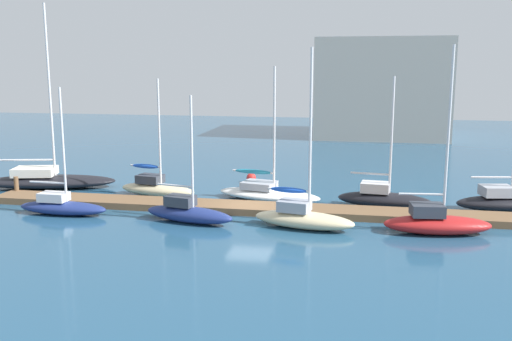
{
  "coord_description": "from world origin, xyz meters",
  "views": [
    {
      "loc": [
        6.04,
        -30.07,
        8.08
      ],
      "look_at": [
        0.0,
        2.0,
        2.0
      ],
      "focal_mm": 39.16,
      "sensor_mm": 36.0,
      "label": 1
    }
  ],
  "objects_px": {
    "sailboat_2": "(156,187)",
    "sailboat_4": "(267,192)",
    "sailboat_0": "(47,179)",
    "sailboat_5": "(303,216)",
    "sailboat_6": "(383,198)",
    "mooring_buoy_red": "(251,178)",
    "sailboat_8": "(505,201)",
    "sailboat_7": "(436,222)",
    "sailboat_1": "(62,205)",
    "harbor_building_distant": "(381,88)",
    "sailboat_3": "(188,212)"
  },
  "relations": [
    {
      "from": "sailboat_2",
      "to": "sailboat_4",
      "type": "relative_size",
      "value": 0.91
    },
    {
      "from": "sailboat_0",
      "to": "sailboat_5",
      "type": "bearing_deg",
      "value": -33.32
    },
    {
      "from": "sailboat_4",
      "to": "sailboat_6",
      "type": "bearing_deg",
      "value": 7.8
    },
    {
      "from": "mooring_buoy_red",
      "to": "sailboat_8",
      "type": "bearing_deg",
      "value": -17.85
    },
    {
      "from": "sailboat_7",
      "to": "sailboat_6",
      "type": "bearing_deg",
      "value": 109.64
    },
    {
      "from": "sailboat_4",
      "to": "sailboat_8",
      "type": "height_order",
      "value": "sailboat_4"
    },
    {
      "from": "mooring_buoy_red",
      "to": "sailboat_1",
      "type": "bearing_deg",
      "value": -129.7
    },
    {
      "from": "sailboat_1",
      "to": "sailboat_7",
      "type": "distance_m",
      "value": 19.96
    },
    {
      "from": "sailboat_2",
      "to": "harbor_building_distant",
      "type": "xyz_separation_m",
      "value": [
        14.78,
        35.31,
        5.05
      ]
    },
    {
      "from": "sailboat_1",
      "to": "sailboat_8",
      "type": "bearing_deg",
      "value": 13.19
    },
    {
      "from": "sailboat_4",
      "to": "harbor_building_distant",
      "type": "height_order",
      "value": "harbor_building_distant"
    },
    {
      "from": "sailboat_2",
      "to": "sailboat_6",
      "type": "xyz_separation_m",
      "value": [
        14.03,
        -0.29,
        0.0
      ]
    },
    {
      "from": "sailboat_5",
      "to": "sailboat_6",
      "type": "bearing_deg",
      "value": 61.58
    },
    {
      "from": "sailboat_7",
      "to": "harbor_building_distant",
      "type": "distance_m",
      "value": 40.84
    },
    {
      "from": "sailboat_4",
      "to": "sailboat_5",
      "type": "bearing_deg",
      "value": -51.92
    },
    {
      "from": "sailboat_2",
      "to": "sailboat_1",
      "type": "bearing_deg",
      "value": -113.32
    },
    {
      "from": "sailboat_4",
      "to": "harbor_building_distant",
      "type": "relative_size",
      "value": 0.55
    },
    {
      "from": "sailboat_5",
      "to": "sailboat_6",
      "type": "relative_size",
      "value": 1.19
    },
    {
      "from": "sailboat_0",
      "to": "sailboat_6",
      "type": "height_order",
      "value": "sailboat_0"
    },
    {
      "from": "sailboat_2",
      "to": "sailboat_8",
      "type": "xyz_separation_m",
      "value": [
        20.8,
        0.13,
        -0.0
      ]
    },
    {
      "from": "sailboat_3",
      "to": "harbor_building_distant",
      "type": "xyz_separation_m",
      "value": [
        10.97,
        40.76,
        5.06
      ]
    },
    {
      "from": "sailboat_5",
      "to": "mooring_buoy_red",
      "type": "xyz_separation_m",
      "value": [
        -4.75,
        10.61,
        -0.28
      ]
    },
    {
      "from": "sailboat_5",
      "to": "sailboat_7",
      "type": "distance_m",
      "value": 6.55
    },
    {
      "from": "sailboat_5",
      "to": "mooring_buoy_red",
      "type": "height_order",
      "value": "sailboat_5"
    },
    {
      "from": "mooring_buoy_red",
      "to": "sailboat_6",
      "type": "bearing_deg",
      "value": -31.55
    },
    {
      "from": "sailboat_7",
      "to": "sailboat_2",
      "type": "bearing_deg",
      "value": 156.25
    },
    {
      "from": "sailboat_0",
      "to": "sailboat_4",
      "type": "bearing_deg",
      "value": -16.46
    },
    {
      "from": "sailboat_0",
      "to": "sailboat_3",
      "type": "bearing_deg",
      "value": -41.99
    },
    {
      "from": "sailboat_2",
      "to": "harbor_building_distant",
      "type": "height_order",
      "value": "harbor_building_distant"
    },
    {
      "from": "sailboat_8",
      "to": "mooring_buoy_red",
      "type": "distance_m",
      "value": 16.48
    },
    {
      "from": "sailboat_0",
      "to": "sailboat_2",
      "type": "bearing_deg",
      "value": -20.3
    },
    {
      "from": "sailboat_1",
      "to": "sailboat_7",
      "type": "bearing_deg",
      "value": 0.89
    },
    {
      "from": "sailboat_6",
      "to": "mooring_buoy_red",
      "type": "xyz_separation_m",
      "value": [
        -8.92,
        5.48,
        -0.24
      ]
    },
    {
      "from": "sailboat_5",
      "to": "sailboat_6",
      "type": "distance_m",
      "value": 6.62
    },
    {
      "from": "sailboat_4",
      "to": "sailboat_5",
      "type": "xyz_separation_m",
      "value": [
        2.75,
        -5.66,
        0.13
      ]
    },
    {
      "from": "sailboat_1",
      "to": "sailboat_2",
      "type": "distance_m",
      "value": 6.35
    },
    {
      "from": "sailboat_0",
      "to": "mooring_buoy_red",
      "type": "xyz_separation_m",
      "value": [
        13.23,
        4.28,
        -0.25
      ]
    },
    {
      "from": "sailboat_8",
      "to": "harbor_building_distant",
      "type": "bearing_deg",
      "value": 89.35
    },
    {
      "from": "sailboat_6",
      "to": "mooring_buoy_red",
      "type": "height_order",
      "value": "sailboat_6"
    },
    {
      "from": "sailboat_1",
      "to": "harbor_building_distant",
      "type": "xyz_separation_m",
      "value": [
        18.33,
        40.56,
        5.11
      ]
    },
    {
      "from": "sailboat_4",
      "to": "sailboat_2",
      "type": "bearing_deg",
      "value": -166.01
    },
    {
      "from": "sailboat_7",
      "to": "harbor_building_distant",
      "type": "height_order",
      "value": "harbor_building_distant"
    },
    {
      "from": "sailboat_2",
      "to": "sailboat_3",
      "type": "xyz_separation_m",
      "value": [
        3.8,
        -5.45,
        -0.02
      ]
    },
    {
      "from": "sailboat_6",
      "to": "harbor_building_distant",
      "type": "height_order",
      "value": "harbor_building_distant"
    },
    {
      "from": "sailboat_0",
      "to": "harbor_building_distant",
      "type": "bearing_deg",
      "value": 42.45
    },
    {
      "from": "sailboat_3",
      "to": "sailboat_5",
      "type": "bearing_deg",
      "value": 13.27
    },
    {
      "from": "sailboat_5",
      "to": "sailboat_4",
      "type": "bearing_deg",
      "value": 126.66
    },
    {
      "from": "sailboat_1",
      "to": "sailboat_7",
      "type": "relative_size",
      "value": 0.77
    },
    {
      "from": "harbor_building_distant",
      "to": "sailboat_6",
      "type": "bearing_deg",
      "value": -91.2
    },
    {
      "from": "sailboat_6",
      "to": "sailboat_8",
      "type": "relative_size",
      "value": 0.98
    }
  ]
}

